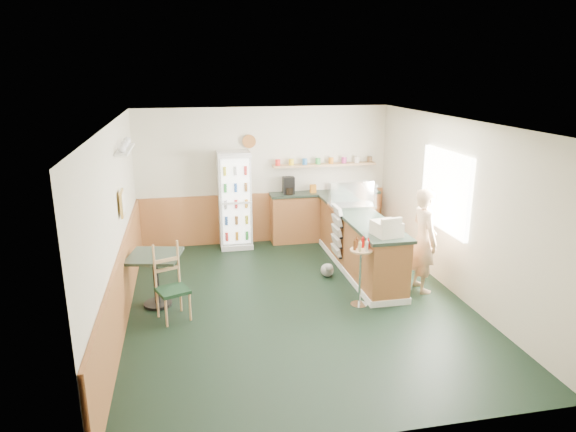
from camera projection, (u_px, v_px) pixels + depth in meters
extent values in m
plane|color=black|center=(296.00, 303.00, 7.75)|extent=(6.00, 6.00, 0.00)
cube|color=beige|center=(264.00, 176.00, 10.21)|extent=(5.00, 0.02, 2.70)
cube|color=beige|center=(115.00, 227.00, 6.90)|extent=(0.02, 6.00, 2.70)
cube|color=beige|center=(457.00, 208.00, 7.86)|extent=(0.02, 6.00, 2.70)
cube|color=silver|center=(297.00, 121.00, 7.00)|extent=(5.00, 6.00, 0.02)
cube|color=#A76135|center=(265.00, 217.00, 10.41)|extent=(4.98, 0.05, 1.00)
cube|color=#A76135|center=(124.00, 285.00, 7.14)|extent=(0.05, 5.98, 1.00)
cube|color=white|center=(445.00, 191.00, 8.07)|extent=(0.06, 1.45, 1.25)
cube|color=gold|center=(122.00, 203.00, 7.32)|extent=(0.03, 0.32, 0.38)
cube|color=white|center=(125.00, 149.00, 7.61)|extent=(0.18, 1.20, 0.03)
cylinder|color=#935524|center=(249.00, 141.00, 9.89)|extent=(0.26, 0.04, 0.26)
cube|color=#A76135|center=(359.00, 244.00, 8.89)|extent=(0.60, 2.95, 0.95)
cube|color=white|center=(358.00, 267.00, 9.01)|extent=(0.64, 2.97, 0.10)
cube|color=#28372C|center=(360.00, 216.00, 8.75)|extent=(0.68, 3.01, 0.05)
cube|color=#A76135|center=(324.00, 217.00, 10.49)|extent=(2.20, 0.38, 0.95)
cube|color=#28372C|center=(325.00, 193.00, 10.34)|extent=(2.24, 0.42, 0.05)
cube|color=tan|center=(324.00, 165.00, 10.26)|extent=(2.10, 0.22, 0.04)
cube|color=black|center=(289.00, 185.00, 10.15)|extent=(0.22, 0.18, 0.34)
cylinder|color=#B2664C|center=(278.00, 162.00, 10.06)|extent=(0.10, 0.10, 0.12)
cylinder|color=#B2664C|center=(291.00, 162.00, 10.11)|extent=(0.10, 0.10, 0.12)
cylinder|color=#B2664C|center=(305.00, 162.00, 10.16)|extent=(0.10, 0.10, 0.12)
cylinder|color=#B2664C|center=(318.00, 161.00, 10.22)|extent=(0.10, 0.10, 0.12)
cylinder|color=#B2664C|center=(331.00, 161.00, 10.27)|extent=(0.10, 0.10, 0.12)
cylinder|color=#B2664C|center=(344.00, 160.00, 10.32)|extent=(0.10, 0.10, 0.12)
cylinder|color=#B2664C|center=(357.00, 160.00, 10.37)|extent=(0.10, 0.10, 0.12)
cylinder|color=#B2664C|center=(370.00, 159.00, 10.42)|extent=(0.10, 0.10, 0.12)
cube|color=silver|center=(235.00, 200.00, 9.99)|extent=(0.62, 0.44, 1.89)
cube|color=white|center=(236.00, 202.00, 9.77)|extent=(0.52, 0.02, 1.67)
cube|color=silver|center=(236.00, 203.00, 9.70)|extent=(0.56, 0.02, 1.73)
cube|color=silver|center=(352.00, 206.00, 9.18)|extent=(0.79, 0.42, 0.05)
cube|color=silver|center=(352.00, 194.00, 9.12)|extent=(0.78, 0.40, 0.40)
cube|color=beige|center=(387.00, 228.00, 7.62)|extent=(0.43, 0.44, 0.21)
imported|color=tan|center=(424.00, 240.00, 7.99)|extent=(0.41, 0.56, 1.66)
cylinder|color=silver|center=(359.00, 304.00, 7.67)|extent=(0.26, 0.26, 0.02)
cylinder|color=silver|center=(360.00, 278.00, 7.55)|extent=(0.04, 0.04, 0.86)
cylinder|color=tan|center=(361.00, 250.00, 7.43)|extent=(0.33, 0.33, 0.02)
cylinder|color=red|center=(368.00, 244.00, 7.42)|extent=(0.05, 0.05, 0.15)
cylinder|color=red|center=(363.00, 243.00, 7.50)|extent=(0.05, 0.05, 0.15)
cylinder|color=red|center=(356.00, 243.00, 7.48)|extent=(0.05, 0.05, 0.15)
cylinder|color=red|center=(355.00, 245.00, 7.39)|extent=(0.05, 0.05, 0.15)
cylinder|color=red|center=(360.00, 247.00, 7.31)|extent=(0.05, 0.05, 0.15)
cylinder|color=red|center=(367.00, 247.00, 7.33)|extent=(0.05, 0.05, 0.15)
cube|color=black|center=(337.00, 254.00, 9.06)|extent=(0.05, 0.45, 0.03)
cube|color=silver|center=(336.00, 250.00, 9.04)|extent=(0.09, 0.41, 0.15)
cube|color=black|center=(337.00, 244.00, 9.01)|extent=(0.05, 0.45, 0.03)
cube|color=silver|center=(336.00, 240.00, 8.98)|extent=(0.09, 0.41, 0.15)
cube|color=black|center=(338.00, 234.00, 8.96)|extent=(0.05, 0.45, 0.03)
cube|color=silver|center=(337.00, 230.00, 8.93)|extent=(0.09, 0.41, 0.15)
cube|color=black|center=(338.00, 224.00, 8.91)|extent=(0.05, 0.45, 0.03)
cube|color=silver|center=(337.00, 220.00, 8.88)|extent=(0.09, 0.41, 0.15)
cube|color=black|center=(338.00, 214.00, 8.85)|extent=(0.05, 0.45, 0.03)
cube|color=silver|center=(337.00, 210.00, 8.83)|extent=(0.09, 0.41, 0.15)
cylinder|color=black|center=(158.00, 304.00, 7.66)|extent=(0.42, 0.42, 0.04)
cylinder|color=black|center=(156.00, 281.00, 7.56)|extent=(0.08, 0.08, 0.73)
cube|color=#28372C|center=(154.00, 256.00, 7.45)|extent=(0.86, 0.86, 0.04)
cube|color=black|center=(173.00, 290.00, 7.14)|extent=(0.52, 0.52, 0.05)
cylinder|color=tan|center=(161.00, 312.00, 7.00)|extent=(0.03, 0.03, 0.42)
cylinder|color=tan|center=(186.00, 309.00, 7.07)|extent=(0.03, 0.03, 0.42)
cylinder|color=tan|center=(162.00, 301.00, 7.33)|extent=(0.03, 0.03, 0.42)
cylinder|color=tan|center=(186.00, 299.00, 7.39)|extent=(0.03, 0.03, 0.42)
cube|color=tan|center=(171.00, 264.00, 7.22)|extent=(0.35, 0.17, 0.65)
sphere|color=#9A9994|center=(327.00, 270.00, 8.70)|extent=(0.22, 0.22, 0.22)
sphere|color=#9A9994|center=(329.00, 268.00, 8.57)|extent=(0.13, 0.13, 0.13)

